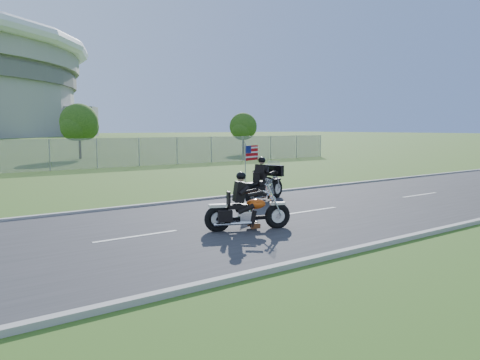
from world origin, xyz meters
TOP-DOWN VIEW (x-y plane):
  - ground at (0.00, 0.00)m, footprint 420.00×420.00m
  - road at (0.00, 0.00)m, footprint 120.00×8.00m
  - curb_north at (0.00, 4.05)m, footprint 120.00×0.18m
  - curb_south at (0.00, -4.05)m, footprint 120.00×0.18m
  - tree_fence_near at (6.04, 30.04)m, footprint 3.52×3.28m
  - tree_fence_far at (22.04, 28.03)m, footprint 3.08×2.87m
  - motorcycle_lead at (0.66, -0.99)m, footprint 2.24×1.12m
  - motorcycle_follow at (4.13, 2.55)m, footprint 2.39×1.20m

SIDE VIEW (x-z plane):
  - ground at x=0.00m, z-range 0.00..0.00m
  - road at x=0.00m, z-range 0.00..0.04m
  - curb_north at x=0.00m, z-range -0.01..0.11m
  - curb_south at x=0.00m, z-range -0.01..0.11m
  - motorcycle_lead at x=0.66m, z-range -0.29..1.29m
  - motorcycle_follow at x=4.13m, z-range -0.46..1.60m
  - tree_fence_far at x=22.04m, z-range 0.54..4.74m
  - tree_fence_near at x=6.04m, z-range 0.60..5.35m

